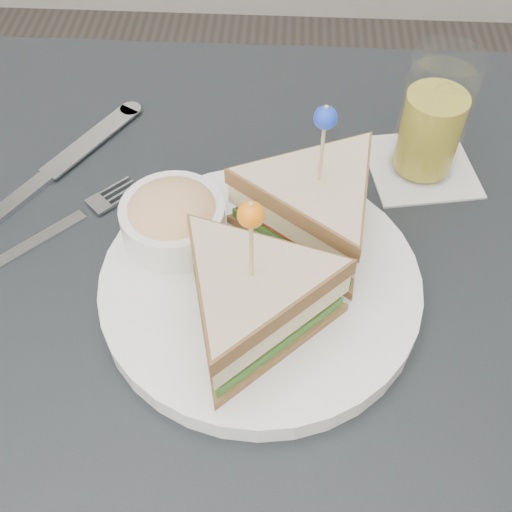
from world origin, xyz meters
name	(u,v)px	position (x,y,z in m)	size (l,w,h in m)	color
table	(245,344)	(0.00, 0.00, 0.67)	(0.80, 0.80, 0.75)	black
plate_meal	(268,256)	(0.02, 0.01, 0.80)	(0.34, 0.34, 0.17)	white
cutlery_fork	(68,223)	(-0.18, 0.08, 0.75)	(0.14, 0.14, 0.01)	silver
cutlery_knife	(55,170)	(-0.21, 0.15, 0.75)	(0.14, 0.22, 0.01)	silver
drink_set	(432,122)	(0.17, 0.18, 0.81)	(0.13, 0.13, 0.14)	silver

